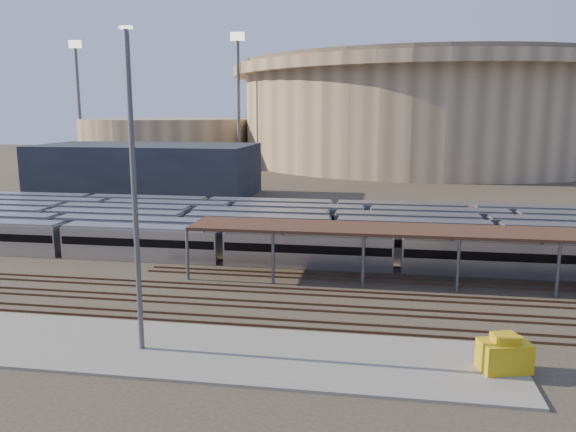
{
  "coord_description": "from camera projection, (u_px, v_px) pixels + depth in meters",
  "views": [
    {
      "loc": [
        10.3,
        -49.85,
        16.34
      ],
      "look_at": [
        0.29,
        12.0,
        4.67
      ],
      "focal_mm": 35.0,
      "sensor_mm": 36.0,
      "label": 1
    }
  ],
  "objects": [
    {
      "name": "empty_tracks",
      "position": [
        253.0,
        304.0,
        48.12
      ],
      "size": [
        170.0,
        9.62,
        0.18
      ],
      "color": "#4C3323",
      "rests_on": "ground"
    },
    {
      "name": "inspection_shed",
      "position": [
        503.0,
        235.0,
        52.51
      ],
      "size": [
        60.3,
        6.0,
        5.3
      ],
      "color": "#55555A",
      "rests_on": "ground"
    },
    {
      "name": "floodlight_1",
      "position": [
        79.0,
        98.0,
        179.02
      ],
      "size": [
        4.0,
        1.0,
        38.4
      ],
      "color": "#55555A",
      "rests_on": "ground"
    },
    {
      "name": "floodlight_3",
      "position": [
        325.0,
        100.0,
        206.06
      ],
      "size": [
        4.0,
        1.0,
        38.4
      ],
      "color": "#55555A",
      "rests_on": "ground"
    },
    {
      "name": "stadium",
      "position": [
        426.0,
        111.0,
        181.91
      ],
      "size": [
        124.0,
        124.0,
        32.5
      ],
      "color": "tan",
      "rests_on": "ground"
    },
    {
      "name": "secondary_arena",
      "position": [
        166.0,
        140.0,
        187.29
      ],
      "size": [
        56.0,
        56.0,
        14.0
      ],
      "primitive_type": "cylinder",
      "color": "tan",
      "rests_on": "ground"
    },
    {
      "name": "service_building",
      "position": [
        147.0,
        170.0,
        110.95
      ],
      "size": [
        42.0,
        20.0,
        10.0
      ],
      "primitive_type": "cube",
      "color": "#1E232D",
      "rests_on": "ground"
    },
    {
      "name": "yellow_equipment",
      "position": [
        504.0,
        356.0,
        35.43
      ],
      "size": [
        3.44,
        2.65,
        1.9
      ],
      "primitive_type": "cube",
      "rotation": [
        0.0,
        0.0,
        0.27
      ],
      "color": "#BF9C12",
      "rests_on": "apron"
    },
    {
      "name": "floodlight_0",
      "position": [
        238.0,
        96.0,
        160.67
      ],
      "size": [
        4.0,
        1.0,
        38.4
      ],
      "color": "#55555A",
      "rests_on": "ground"
    },
    {
      "name": "apron",
      "position": [
        152.0,
        348.0,
        39.2
      ],
      "size": [
        50.0,
        9.0,
        0.2
      ],
      "primitive_type": "cube",
      "color": "gray",
      "rests_on": "ground"
    },
    {
      "name": "yard_light_pole",
      "position": [
        134.0,
        194.0,
        36.9
      ],
      "size": [
        0.81,
        0.36,
        21.41
      ],
      "color": "#55555A",
      "rests_on": "apron"
    },
    {
      "name": "subway_trains",
      "position": [
        279.0,
        228.0,
        70.93
      ],
      "size": [
        127.03,
        23.9,
        3.6
      ],
      "color": "#AFAEB3",
      "rests_on": "ground"
    },
    {
      "name": "ground",
      "position": [
        265.0,
        287.0,
        52.99
      ],
      "size": [
        420.0,
        420.0,
        0.0
      ],
      "primitive_type": "plane",
      "color": "#383026",
      "rests_on": "ground"
    }
  ]
}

